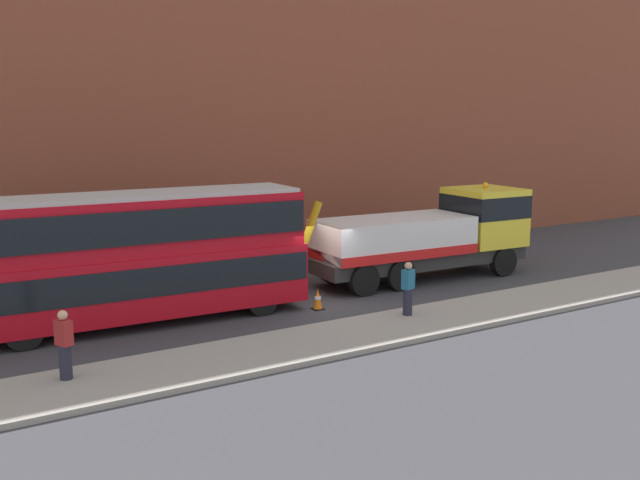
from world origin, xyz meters
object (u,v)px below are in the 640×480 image
(pedestrian_bystander, at_px, (408,289))
(recovery_tow_truck, at_px, (431,234))
(traffic_cone_near_bus, at_px, (318,299))
(pedestrian_onlooker, at_px, (64,346))
(double_decker_bus, at_px, (130,253))

(pedestrian_bystander, bearing_deg, recovery_tow_truck, -64.29)
(recovery_tow_truck, relative_size, traffic_cone_near_bus, 14.16)
(pedestrian_onlooker, distance_m, pedestrian_bystander, 10.51)
(recovery_tow_truck, xyz_separation_m, pedestrian_bystander, (-4.40, -4.12, -0.77))
(pedestrian_bystander, bearing_deg, double_decker_bus, 43.71)
(pedestrian_onlooker, relative_size, traffic_cone_near_bus, 2.38)
(double_decker_bus, bearing_deg, pedestrian_onlooker, -122.52)
(recovery_tow_truck, distance_m, pedestrian_onlooker, 15.51)
(double_decker_bus, distance_m, pedestrian_bystander, 8.68)
(pedestrian_bystander, bearing_deg, pedestrian_onlooker, 72.97)
(pedestrian_bystander, relative_size, traffic_cone_near_bus, 2.38)
(double_decker_bus, bearing_deg, recovery_tow_truck, 2.65)
(traffic_cone_near_bus, bearing_deg, pedestrian_bystander, -54.55)
(pedestrian_onlooker, bearing_deg, pedestrian_bystander, -24.24)
(recovery_tow_truck, distance_m, pedestrian_bystander, 6.08)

